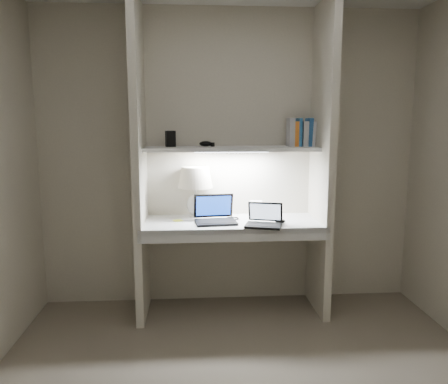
{
  "coord_description": "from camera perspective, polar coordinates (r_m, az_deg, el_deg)",
  "views": [
    {
      "loc": [
        -0.31,
        -2.22,
        1.57
      ],
      "look_at": [
        -0.08,
        1.05,
        1.04
      ],
      "focal_mm": 35.0,
      "sensor_mm": 36.0,
      "label": 1
    }
  ],
  "objects": [
    {
      "name": "desk_apron",
      "position": [
        3.32,
        1.44,
        -5.66
      ],
      "size": [
        1.46,
        0.03,
        0.1
      ],
      "primitive_type": "cube",
      "color": "silver",
      "rests_on": "desk"
    },
    {
      "name": "shelf_gadget",
      "position": [
        3.61,
        -2.41,
        6.32
      ],
      "size": [
        0.11,
        0.08,
        0.05
      ],
      "primitive_type": "ellipsoid",
      "rotation": [
        0.0,
        0.0,
        -0.06
      ],
      "color": "black",
      "rests_on": "shelf"
    },
    {
      "name": "shelf",
      "position": [
        3.56,
        0.93,
        5.67
      ],
      "size": [
        1.4,
        0.36,
        0.03
      ],
      "primitive_type": "cube",
      "color": "silver",
      "rests_on": "back_wall"
    },
    {
      "name": "book_row",
      "position": [
        3.71,
        9.99,
        7.6
      ],
      "size": [
        0.22,
        0.15,
        0.23
      ],
      "color": "silver",
      "rests_on": "shelf"
    },
    {
      "name": "mouse",
      "position": [
        3.5,
        7.35,
        -3.82
      ],
      "size": [
        0.1,
        0.07,
        0.03
      ],
      "primitive_type": "ellipsoid",
      "rotation": [
        0.0,
        0.0,
        0.2
      ],
      "color": "black",
      "rests_on": "desk"
    },
    {
      "name": "cable_coil",
      "position": [
        3.62,
        1.08,
        -3.47
      ],
      "size": [
        0.13,
        0.13,
        0.01
      ],
      "primitive_type": "torus",
      "rotation": [
        0.0,
        0.0,
        0.24
      ],
      "color": "black",
      "rests_on": "desk"
    },
    {
      "name": "alcove_panel_left",
      "position": [
        3.49,
        -10.99,
        3.77
      ],
      "size": [
        0.06,
        0.55,
        2.5
      ],
      "primitive_type": "cube",
      "color": "beige",
      "rests_on": "floor"
    },
    {
      "name": "shelf_box",
      "position": [
        3.61,
        -7.0,
        6.91
      ],
      "size": [
        0.09,
        0.07,
        0.13
      ],
      "primitive_type": "cube",
      "rotation": [
        0.0,
        0.0,
        0.3
      ],
      "color": "black",
      "rests_on": "shelf"
    },
    {
      "name": "laptop_main",
      "position": [
        3.51,
        -1.18,
        -3.13
      ],
      "size": [
        0.35,
        0.31,
        0.22
      ],
      "rotation": [
        0.0,
        0.0,
        0.1
      ],
      "color": "black",
      "rests_on": "desk"
    },
    {
      "name": "back_wall",
      "position": [
        3.75,
        0.69,
        4.31
      ],
      "size": [
        3.2,
        0.01,
        2.5
      ],
      "primitive_type": "cube",
      "color": "beige",
      "rests_on": "floor"
    },
    {
      "name": "desk",
      "position": [
        3.56,
        1.04,
        -4.12
      ],
      "size": [
        1.4,
        0.55,
        0.04
      ],
      "primitive_type": "cube",
      "color": "white",
      "rests_on": "alcove_panel_left"
    },
    {
      "name": "sticky_note",
      "position": [
        3.59,
        -6.05,
        -3.73
      ],
      "size": [
        0.09,
        0.09,
        0.0
      ],
      "primitive_type": "cube",
      "rotation": [
        0.0,
        0.0,
        0.35
      ],
      "color": "yellow",
      "rests_on": "desk"
    },
    {
      "name": "table_lamp",
      "position": [
        3.65,
        -3.77,
        1.15
      ],
      "size": [
        0.29,
        0.29,
        0.43
      ],
      "color": "white",
      "rests_on": "desk"
    },
    {
      "name": "speaker",
      "position": [
        3.68,
        4.21,
        -2.26
      ],
      "size": [
        0.11,
        0.09,
        0.14
      ],
      "primitive_type": "cube",
      "rotation": [
        0.0,
        0.0,
        -0.26
      ],
      "color": "silver",
      "rests_on": "desk"
    },
    {
      "name": "laptop_netbook",
      "position": [
        3.41,
        5.25,
        -3.72
      ],
      "size": [
        0.33,
        0.3,
        0.17
      ],
      "rotation": [
        0.0,
        0.0,
        -0.29
      ],
      "color": "black",
      "rests_on": "desk"
    },
    {
      "name": "strip_light",
      "position": [
        3.57,
        0.93,
        5.31
      ],
      "size": [
        0.6,
        0.04,
        0.02
      ],
      "primitive_type": "cube",
      "color": "white",
      "rests_on": "shelf"
    },
    {
      "name": "alcove_panel_right",
      "position": [
        3.62,
        12.69,
        3.9
      ],
      "size": [
        0.06,
        0.55,
        2.5
      ],
      "primitive_type": "cube",
      "color": "beige",
      "rests_on": "floor"
    }
  ]
}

